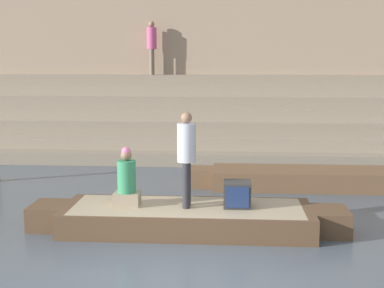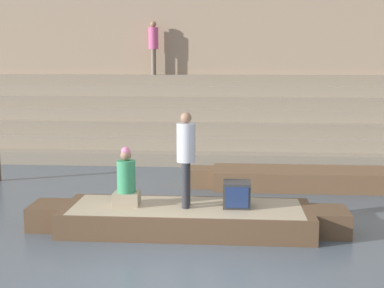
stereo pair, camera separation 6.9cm
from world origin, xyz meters
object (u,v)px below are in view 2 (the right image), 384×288
(person_standing, at_px, (186,153))
(moored_boat_shore, at_px, (313,178))
(tv_set, at_px, (237,194))
(person_rowing, at_px, (126,182))
(rowboat_main, at_px, (187,218))
(person_on_steps, at_px, (154,44))

(person_standing, distance_m, moored_boat_shore, 4.34)
(tv_set, bearing_deg, person_rowing, -178.14)
(rowboat_main, height_order, person_rowing, person_rowing)
(person_rowing, relative_size, person_on_steps, 0.57)
(tv_set, relative_size, person_on_steps, 0.26)
(rowboat_main, bearing_deg, tv_set, 1.38)
(rowboat_main, xyz_separation_m, person_standing, (-0.01, -0.01, 1.14))
(rowboat_main, bearing_deg, person_on_steps, 99.09)
(rowboat_main, relative_size, person_rowing, 5.33)
(person_on_steps, bearing_deg, rowboat_main, -26.61)
(person_standing, xyz_separation_m, person_rowing, (-1.04, 0.02, -0.53))
(person_standing, bearing_deg, person_rowing, -171.10)
(person_standing, distance_m, person_on_steps, 9.94)
(rowboat_main, xyz_separation_m, tv_set, (0.86, 0.06, 0.42))
(person_standing, relative_size, tv_set, 3.51)
(person_standing, height_order, moored_boat_shore, person_standing)
(person_standing, xyz_separation_m, tv_set, (0.87, 0.07, -0.73))
(moored_boat_shore, xyz_separation_m, person_on_steps, (-4.58, 6.27, 3.20))
(person_rowing, xyz_separation_m, moored_boat_shore, (3.68, 3.24, -0.61))
(rowboat_main, relative_size, person_standing, 3.35)
(tv_set, bearing_deg, person_on_steps, 106.99)
(person_standing, distance_m, person_rowing, 1.17)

